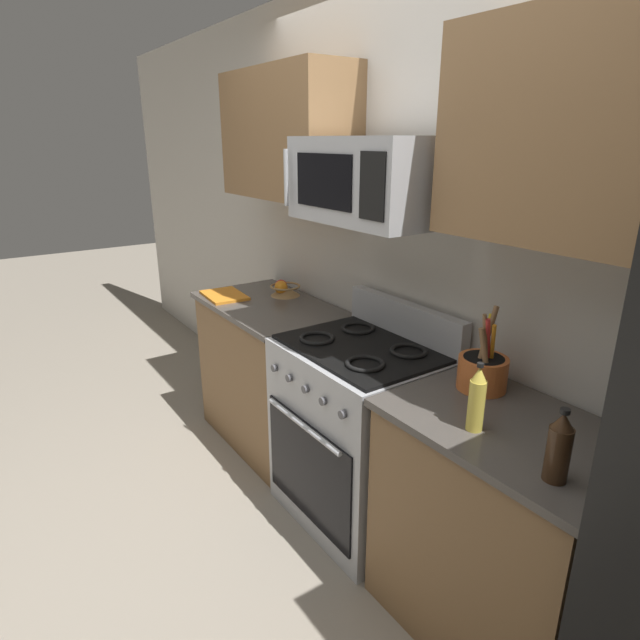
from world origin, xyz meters
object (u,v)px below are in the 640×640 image
Objects in this scene: cutting_board at (224,295)px; bottle_oil at (477,399)px; fruit_basket at (284,289)px; range_oven at (359,431)px; microwave at (371,180)px; bottle_soy at (559,448)px; utensil_crock at (483,371)px.

bottle_oil is (1.93, 0.02, 0.10)m from cutting_board.
fruit_basket is 0.60× the size of cutting_board.
microwave is (-0.00, 0.03, 1.20)m from range_oven.
cutting_board is at bearing -120.51° from fruit_basket.
cutting_board is at bearing -172.09° from range_oven.
bottle_oil is at bearing -10.00° from range_oven.
range_oven is at bearing 171.38° from bottle_soy.
bottle_soy is at bearing -9.94° from microwave.
microwave is 1.02m from bottle_oil.
cutting_board is 2.24m from bottle_soy.
utensil_crock reaches higher than fruit_basket.
range_oven is 4.80× the size of bottle_soy.
microwave reaches higher than cutting_board.
utensil_crock is 1.77× the size of fruit_basket.
fruit_basket is at bearing 179.00° from utensil_crock.
fruit_basket is at bearing 172.21° from microwave.
range_oven is 3.27× the size of utensil_crock.
cutting_board is at bearing -170.47° from utensil_crock.
fruit_basket is 1.77m from bottle_oil.
cutting_board is 1.93m from bottle_oil.
bottle_oil is at bearing -54.55° from utensil_crock.
range_oven is 1.25m from cutting_board.
bottle_oil is at bearing -9.60° from fruit_basket.
bottle_oil is at bearing 174.83° from bottle_soy.
bottle_soy is at bearing -5.17° from bottle_oil.
microwave is 1.28m from bottle_soy.
bottle_soy is (1.09, -0.19, -0.66)m from microwave.
range_oven is 1.09m from fruit_basket.
bottle_soy is (0.50, -0.30, 0.03)m from utensil_crock.
utensil_crock is 1.07× the size of cutting_board.
utensil_crock is at bearing 12.70° from range_oven.
utensil_crock is 1.37× the size of bottle_oil.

